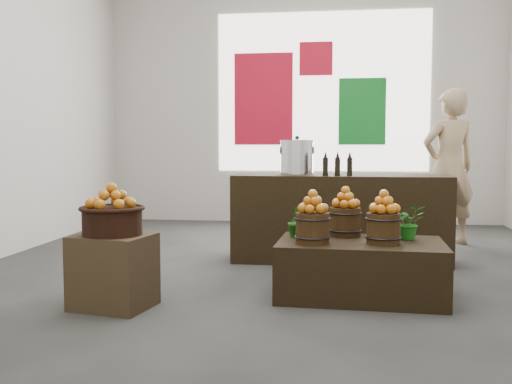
# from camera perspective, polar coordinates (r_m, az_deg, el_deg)

# --- Properties ---
(ground) EXTENTS (7.00, 7.00, 0.00)m
(ground) POSITION_cam_1_polar(r_m,az_deg,el_deg) (5.47, 2.87, -7.80)
(ground) COLOR #373735
(ground) RESTS_ON ground
(back_wall) EXTENTS (6.00, 0.04, 4.00)m
(back_wall) POSITION_cam_1_polar(r_m,az_deg,el_deg) (8.88, 4.68, 9.90)
(back_wall) COLOR #B7B2A9
(back_wall) RESTS_ON ground
(back_opening) EXTENTS (3.20, 0.02, 2.40)m
(back_opening) POSITION_cam_1_polar(r_m,az_deg,el_deg) (8.85, 6.65, 9.90)
(back_opening) COLOR white
(back_opening) RESTS_ON back_wall
(deco_red_left) EXTENTS (0.90, 0.04, 1.40)m
(deco_red_left) POSITION_cam_1_polar(r_m,az_deg,el_deg) (8.88, 0.75, 9.26)
(deco_red_left) COLOR #B20D24
(deco_red_left) RESTS_ON back_wall
(deco_green_right) EXTENTS (0.70, 0.04, 1.00)m
(deco_green_right) POSITION_cam_1_polar(r_m,az_deg,el_deg) (8.83, 10.56, 7.92)
(deco_green_right) COLOR #106920
(deco_green_right) RESTS_ON back_wall
(deco_red_upper) EXTENTS (0.50, 0.04, 0.50)m
(deco_red_upper) POSITION_cam_1_polar(r_m,az_deg,el_deg) (8.90, 6.02, 13.12)
(deco_red_upper) COLOR #B20D24
(deco_red_upper) RESTS_ON back_wall
(crate) EXTENTS (0.61, 0.54, 0.53)m
(crate) POSITION_cam_1_polar(r_m,az_deg,el_deg) (4.30, -14.08, -7.69)
(crate) COLOR #4B3C23
(crate) RESTS_ON ground
(wicker_basket) EXTENTS (0.43, 0.43, 0.19)m
(wicker_basket) POSITION_cam_1_polar(r_m,az_deg,el_deg) (4.24, -14.17, -2.89)
(wicker_basket) COLOR black
(wicker_basket) RESTS_ON crate
(apples_in_basket) EXTENTS (0.33, 0.33, 0.18)m
(apples_in_basket) POSITION_cam_1_polar(r_m,az_deg,el_deg) (4.22, -14.22, -0.38)
(apples_in_basket) COLOR #941A04
(apples_in_basket) RESTS_ON wicker_basket
(display_table) EXTENTS (1.31, 0.85, 0.44)m
(display_table) POSITION_cam_1_polar(r_m,az_deg,el_deg) (4.54, 10.39, -7.59)
(display_table) COLOR black
(display_table) RESTS_ON ground
(apple_bucket_front_left) EXTENTS (0.25, 0.25, 0.23)m
(apple_bucket_front_left) POSITION_cam_1_polar(r_m,az_deg,el_deg) (4.32, 5.66, -3.63)
(apple_bucket_front_left) COLOR #3C2810
(apple_bucket_front_left) RESTS_ON display_table
(apples_in_bucket_front_left) EXTENTS (0.19, 0.19, 0.17)m
(apples_in_bucket_front_left) POSITION_cam_1_polar(r_m,az_deg,el_deg) (4.30, 5.68, -0.97)
(apples_in_bucket_front_left) COLOR #941A04
(apples_in_bucket_front_left) RESTS_ON apple_bucket_front_left
(apple_bucket_front_right) EXTENTS (0.25, 0.25, 0.23)m
(apple_bucket_front_right) POSITION_cam_1_polar(r_m,az_deg,el_deg) (4.39, 12.61, -3.59)
(apple_bucket_front_right) COLOR #3C2810
(apple_bucket_front_right) RESTS_ON display_table
(apples_in_bucket_front_right) EXTENTS (0.19, 0.19, 0.17)m
(apples_in_bucket_front_right) POSITION_cam_1_polar(r_m,az_deg,el_deg) (4.37, 12.66, -0.97)
(apples_in_bucket_front_right) COLOR #941A04
(apples_in_bucket_front_right) RESTS_ON apple_bucket_front_right
(apple_bucket_rear) EXTENTS (0.25, 0.25, 0.23)m
(apple_bucket_rear) POSITION_cam_1_polar(r_m,az_deg,el_deg) (4.72, 8.90, -2.98)
(apple_bucket_rear) COLOR #3C2810
(apple_bucket_rear) RESTS_ON display_table
(apples_in_bucket_rear) EXTENTS (0.19, 0.19, 0.17)m
(apples_in_bucket_rear) POSITION_cam_1_polar(r_m,az_deg,el_deg) (4.70, 8.93, -0.54)
(apples_in_bucket_rear) COLOR #941A04
(apples_in_bucket_rear) RESTS_ON apple_bucket_rear
(herb_garnish_right) EXTENTS (0.29, 0.27, 0.27)m
(herb_garnish_right) POSITION_cam_1_polar(r_m,az_deg,el_deg) (4.65, 15.00, -2.95)
(herb_garnish_right) COLOR #155E13
(herb_garnish_right) RESTS_ON display_table
(herb_garnish_left) EXTENTS (0.16, 0.14, 0.27)m
(herb_garnish_left) POSITION_cam_1_polar(r_m,az_deg,el_deg) (4.61, 4.12, -2.90)
(herb_garnish_left) COLOR #155E13
(herb_garnish_left) RESTS_ON display_table
(counter) EXTENTS (2.17, 0.71, 0.88)m
(counter) POSITION_cam_1_polar(r_m,az_deg,el_deg) (5.90, 8.37, -2.58)
(counter) COLOR black
(counter) RESTS_ON ground
(stock_pot_left) EXTENTS (0.33, 0.33, 0.33)m
(stock_pot_left) POSITION_cam_1_polar(r_m,az_deg,el_deg) (5.87, 4.12, 3.38)
(stock_pot_left) COLOR silver
(stock_pot_left) RESTS_ON counter
(oil_cruets) EXTENTS (0.24, 0.06, 0.25)m
(oil_cruets) POSITION_cam_1_polar(r_m,az_deg,el_deg) (5.65, 8.45, 2.85)
(oil_cruets) COLOR black
(oil_cruets) RESTS_ON counter
(shopper) EXTENTS (0.79, 0.66, 1.85)m
(shopper) POSITION_cam_1_polar(r_m,az_deg,el_deg) (7.14, 18.74, 2.37)
(shopper) COLOR #9E8361
(shopper) RESTS_ON ground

